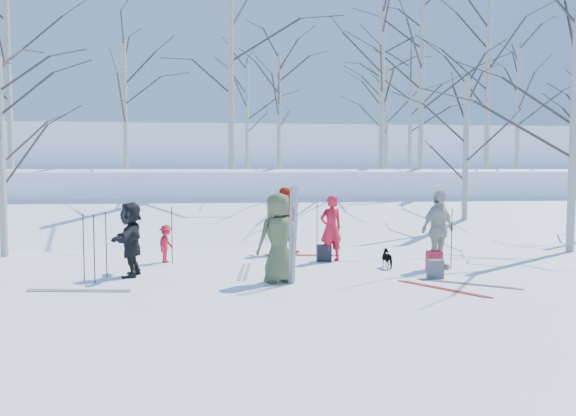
{
  "coord_description": "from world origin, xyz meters",
  "views": [
    {
      "loc": [
        -1.42,
        -11.57,
        2.22
      ],
      "look_at": [
        0.0,
        1.5,
        1.3
      ],
      "focal_mm": 35.0,
      "sensor_mm": 36.0,
      "label": 1
    }
  ],
  "objects": [
    {
      "name": "birch_plateau_i",
      "position": [
        0.71,
        11.54,
        4.58
      ],
      "size": [
        3.93,
        3.93,
        4.76
      ],
      "primitive_type": null,
      "color": "silver",
      "rests_on": "snow_plateau"
    },
    {
      "name": "birch_plateau_f",
      "position": [
        -0.45,
        15.7,
        4.71
      ],
      "size": [
        4.11,
        4.11,
        5.02
      ],
      "primitive_type": null,
      "color": "silver",
      "rests_on": "snow_plateau"
    },
    {
      "name": "snow_plateau",
      "position": [
        0.0,
        17.0,
        1.0
      ],
      "size": [
        70.0,
        18.0,
        2.2
      ],
      "primitive_type": "cube",
      "color": "white",
      "rests_on": "ground"
    },
    {
      "name": "skier_redor_behind",
      "position": [
        0.05,
        3.0,
        0.87
      ],
      "size": [
        1.01,
        0.89,
        1.73
      ],
      "primitive_type": "imported",
      "rotation": [
        0.0,
        0.0,
        2.82
      ],
      "color": "#B21D0D",
      "rests_on": "ground"
    },
    {
      "name": "birch_plateau_a",
      "position": [
        12.48,
        14.2,
        5.21
      ],
      "size": [
        4.81,
        4.81,
        6.01
      ],
      "primitive_type": null,
      "color": "silver",
      "rests_on": "snow_plateau"
    },
    {
      "name": "snow_ramp",
      "position": [
        0.0,
        7.0,
        0.15
      ],
      "size": [
        70.0,
        9.49,
        4.12
      ],
      "primitive_type": "cube",
      "rotation": [
        0.3,
        0.0,
        0.0
      ],
      "color": "white",
      "rests_on": "ground"
    },
    {
      "name": "ski_pole_f",
      "position": [
        -3.9,
        0.17,
        0.67
      ],
      "size": [
        0.02,
        0.02,
        1.34
      ],
      "primitive_type": "cylinder",
      "color": "black",
      "rests_on": "ground"
    },
    {
      "name": "ski_pole_b",
      "position": [
        -2.71,
        1.65,
        0.67
      ],
      "size": [
        0.02,
        0.02,
        1.34
      ],
      "primitive_type": "cylinder",
      "color": "black",
      "rests_on": "ground"
    },
    {
      "name": "upright_ski_left",
      "position": [
        -0.21,
        -0.97,
        0.95
      ],
      "size": [
        0.09,
        0.16,
        1.9
      ],
      "primitive_type": "cube",
      "rotation": [
        0.07,
        0.0,
        0.15
      ],
      "color": "silver",
      "rests_on": "ground"
    },
    {
      "name": "birch_plateau_j",
      "position": [
        -5.73,
        13.15,
        4.96
      ],
      "size": [
        4.46,
        4.46,
        5.51
      ],
      "primitive_type": null,
      "color": "silver",
      "rests_on": "snow_plateau"
    },
    {
      "name": "birch_plateau_l",
      "position": [
        4.79,
        10.67,
        5.45
      ],
      "size": [
        5.15,
        5.15,
        6.51
      ],
      "primitive_type": null,
      "color": "silver",
      "rests_on": "snow_plateau"
    },
    {
      "name": "birch_edge_a",
      "position": [
        -7.04,
        3.21,
        2.5
      ],
      "size": [
        4.1,
        4.1,
        4.99
      ],
      "primitive_type": null,
      "color": "silver",
      "rests_on": "ground"
    },
    {
      "name": "birch_plateau_d",
      "position": [
        6.72,
        11.48,
        5.74
      ],
      "size": [
        5.55,
        5.55,
        7.07
      ],
      "primitive_type": null,
      "color": "silver",
      "rests_on": "snow_plateau"
    },
    {
      "name": "backpack_grey",
      "position": [
        2.77,
        -0.71,
        0.19
      ],
      "size": [
        0.3,
        0.2,
        0.38
      ],
      "primitive_type": "cube",
      "color": "#4F5155",
      "rests_on": "ground"
    },
    {
      "name": "ski_pair_c",
      "position": [
        2.52,
        -1.72,
        0.01
      ],
      "size": [
        1.96,
        2.08,
        0.02
      ],
      "primitive_type": null,
      "rotation": [
        0.0,
        0.0,
        0.59
      ],
      "color": "red",
      "rests_on": "ground"
    },
    {
      "name": "ski_pair_e",
      "position": [
        0.48,
        2.56,
        0.01
      ],
      "size": [
        0.79,
        1.96,
        0.02
      ],
      "primitive_type": null,
      "rotation": [
        0.0,
        0.0,
        1.41
      ],
      "color": "red",
      "rests_on": "ground"
    },
    {
      "name": "birch_plateau_e",
      "position": [
        9.21,
        10.59,
        5.61
      ],
      "size": [
        5.38,
        5.38,
        6.83
      ],
      "primitive_type": null,
      "color": "silver",
      "rests_on": "snow_plateau"
    },
    {
      "name": "skier_red_north",
      "position": [
        1.05,
        1.62,
        0.79
      ],
      "size": [
        0.67,
        0.54,
        1.59
      ],
      "primitive_type": "imported",
      "rotation": [
        0.0,
        0.0,
        3.45
      ],
      "color": "red",
      "rests_on": "ground"
    },
    {
      "name": "ski_pair_d",
      "position": [
        -1.06,
        0.42,
        0.01
      ],
      "size": [
        0.54,
        1.94,
        0.02
      ],
      "primitive_type": null,
      "rotation": [
        0.0,
        0.0,
        -0.09
      ],
      "color": "silver",
      "rests_on": "ground"
    },
    {
      "name": "ski_pair_a",
      "position": [
        3.18,
        -1.35,
        0.01
      ],
      "size": [
        2.0,
        2.09,
        0.02
      ],
      "primitive_type": null,
      "rotation": [
        0.0,
        0.0,
        0.95
      ],
      "color": "silver",
      "rests_on": "ground"
    },
    {
      "name": "dog",
      "position": [
        2.16,
        0.53,
        0.22
      ],
      "size": [
        0.33,
        0.56,
        0.44
      ],
      "primitive_type": "imported",
      "rotation": [
        0.0,
        0.0,
        3.33
      ],
      "color": "black",
      "rests_on": "ground"
    },
    {
      "name": "skier_olive_center",
      "position": [
        -0.44,
        -0.77,
        0.88
      ],
      "size": [
        1.01,
        0.85,
        1.76
      ],
      "primitive_type": "imported",
      "rotation": [
        0.0,
        0.0,
        3.55
      ],
      "color": "#465030",
      "rests_on": "ground"
    },
    {
      "name": "birch_plateau_k",
      "position": [
        6.32,
        15.24,
        4.68
      ],
      "size": [
        4.08,
        4.08,
        4.97
      ],
      "primitive_type": null,
      "color": "silver",
      "rests_on": "snow_plateau"
    },
    {
      "name": "birch_edge_e",
      "position": [
        6.3,
        5.99,
        2.59
      ],
      "size": [
        4.23,
        4.23,
        5.18
      ],
      "primitive_type": null,
      "color": "silver",
      "rests_on": "ground"
    },
    {
      "name": "birch_plateau_b",
      "position": [
        6.81,
        13.16,
        4.6
      ],
      "size": [
        3.96,
        3.96,
        4.8
      ],
      "primitive_type": null,
      "color": "silver",
      "rests_on": "snow_plateau"
    },
    {
      "name": "backpack_dark",
      "position": [
        0.88,
        1.6,
        0.2
      ],
      "size": [
        0.34,
        0.24,
        0.4
      ],
      "primitive_type": "cube",
      "color": "black",
      "rests_on": "ground"
    },
    {
      "name": "far_hill",
      "position": [
        0.0,
        38.0,
        2.0
      ],
      "size": [
        90.0,
        30.0,
        6.0
      ],
      "primitive_type": "cube",
      "color": "white",
      "rests_on": "ground"
    },
    {
      "name": "birch_plateau_h",
      "position": [
        -1.25,
        9.66,
        6.2
      ],
      "size": [
        6.2,
        6.2,
        8.0
      ],
      "primitive_type": null,
      "color": "silver",
      "rests_on": "snow_plateau"
    },
    {
      "name": "backpack_red",
      "position": [
        3.09,
        0.21,
        0.21
      ],
      "size": [
        0.32,
        0.22,
        0.42
      ],
      "primitive_type": "cube",
      "color": "#B21B2D",
      "rests_on": "ground"
    },
    {
      "name": "birch_edge_b",
      "position": [
        7.72,
        2.46,
        3.59
      ],
      "size": [
        5.62,
        5.62,
        7.17
      ],
      "primitive_type": null,
      "color": "silver",
      "rests_on": "ground"
    },
    {
      "name": "ground",
      "position": [
        0.0,
        0.0,
        0.0
      ],
      "size": [
        120.0,
        120.0,
        0.0
      ],
      "primitive_type": "plane",
      "color": "white",
      "rests_on": "ground"
    },
    {
      "name": "ski_pole_d",
      "position": [
        -4.0,
        -0.43,
        0.67
      ],
      "size": [
        0.02,
        0.02,
        1.34
      ],
      "primitive_type": "cylinder",
      "color": "black",
      "rests_on": "ground"
    },
    {
      "name": "birch_plateau_c",
      "position": [
        -9.66,
        11.03,
        5.9
      ],
      "size": [
        5.78,
        5.78,
        7.41
      ],
      "primitive_type": null,
      "color": "silver",
      "rests_on": "snow_plateau"
    },
    {
      "name": "ski_pole_a",
      "position": [
        -4.25,
        -0.23,
        0.67
      ],
      "size": [
        0.02,
        0.02,
        1.34
      ],
      "primitive_type": "cylinder",
      "color": "black",
      "rests_on": "ground"
    },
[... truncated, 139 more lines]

